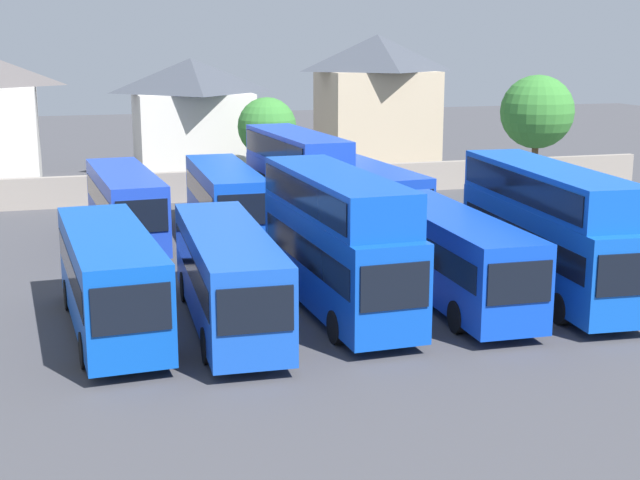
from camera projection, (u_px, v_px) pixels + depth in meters
name	position (u px, v px, depth m)	size (l,w,h in m)	color
ground	(245.00, 218.00, 49.10)	(140.00, 140.00, 0.00)	#424247
depot_boundary_wall	(226.00, 185.00, 54.32)	(56.00, 0.50, 1.80)	gray
bus_1	(110.00, 276.00, 29.71)	(3.16, 10.23, 3.41)	blue
bus_2	(228.00, 272.00, 30.36)	(2.84, 10.99, 3.31)	blue
bus_3	(337.00, 235.00, 31.84)	(2.92, 10.60, 4.98)	blue
bus_4	(451.00, 252.00, 33.10)	(2.73, 10.94, 3.32)	blue
bus_5	(548.00, 223.00, 34.03)	(3.23, 11.50, 4.87)	blue
bus_6	(125.00, 203.00, 42.57)	(3.15, 10.46, 3.46)	blue
bus_7	(225.00, 197.00, 44.30)	(2.74, 10.35, 3.41)	blue
bus_8	(297.00, 177.00, 44.80)	(3.17, 10.46, 5.00)	blue
bus_9	(361.00, 191.00, 46.47)	(3.35, 11.99, 3.29)	blue
house_terrace_centre	(192.00, 117.00, 63.03)	(8.06, 8.03, 8.17)	silver
house_terrace_right	(377.00, 101.00, 66.52)	(8.30, 6.75, 9.77)	#C6B293
tree_left_of_lot	(537.00, 112.00, 56.75)	(4.60, 4.60, 7.30)	brown
tree_behind_wall	(267.00, 127.00, 56.82)	(3.70, 3.70, 5.92)	brown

